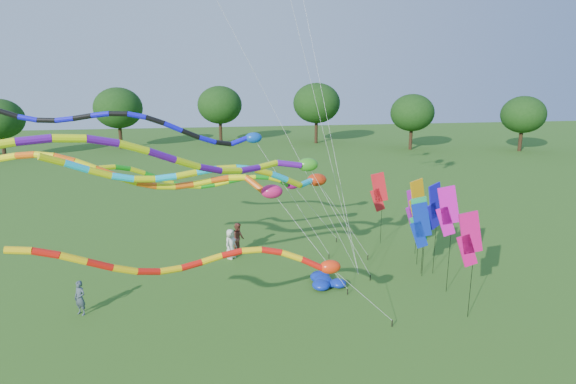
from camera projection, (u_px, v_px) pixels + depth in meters
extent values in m
plane|color=#255917|center=(331.00, 321.00, 20.68)|extent=(160.00, 160.00, 0.00)
cylinder|color=#382314|center=(520.00, 142.00, 65.92)|extent=(0.50, 0.50, 2.56)
ellipsoid|color=#15390F|center=(523.00, 118.00, 65.12)|extent=(5.41, 5.41, 4.60)
cylinder|color=#382314|center=(412.00, 136.00, 70.20)|extent=(0.50, 0.50, 3.19)
ellipsoid|color=#15390F|center=(414.00, 107.00, 69.21)|extent=(6.72, 6.72, 5.72)
cylinder|color=#382314|center=(316.00, 136.00, 71.95)|extent=(0.50, 0.50, 2.65)
ellipsoid|color=#15390F|center=(317.00, 113.00, 71.13)|extent=(5.59, 5.59, 4.75)
cylinder|color=#382314|center=(220.00, 134.00, 76.08)|extent=(0.50, 0.50, 2.38)
ellipsoid|color=#15390F|center=(219.00, 114.00, 75.34)|extent=(5.01, 5.01, 4.26)
cylinder|color=#382314|center=(120.00, 139.00, 69.50)|extent=(0.50, 0.50, 2.46)
ellipsoid|color=#15390F|center=(118.00, 117.00, 68.74)|extent=(5.19, 5.19, 4.42)
cylinder|color=#382314|center=(4.00, 147.00, 60.07)|extent=(0.50, 0.50, 3.10)
cylinder|color=black|center=(392.00, 323.00, 20.22)|extent=(0.05, 0.05, 0.30)
cylinder|color=silver|center=(362.00, 295.00, 19.46)|extent=(0.02, 0.02, 3.98)
ellipsoid|color=#FF330D|center=(330.00, 267.00, 18.73)|extent=(0.85, 0.54, 0.54)
cylinder|color=red|center=(312.00, 264.00, 18.57)|extent=(0.25, 0.25, 0.87)
cylinder|color=yellow|center=(292.00, 256.00, 18.44)|extent=(0.25, 0.25, 0.83)
cylinder|color=red|center=(272.00, 251.00, 18.31)|extent=(0.25, 0.25, 0.78)
cylinder|color=yellow|center=(252.00, 250.00, 18.17)|extent=(0.25, 0.25, 0.76)
cylinder|color=red|center=(232.00, 253.00, 17.99)|extent=(0.25, 0.25, 0.76)
cylinder|color=yellow|center=(212.00, 259.00, 17.77)|extent=(0.25, 0.25, 0.77)
cylinder|color=red|center=(192.00, 265.00, 17.48)|extent=(0.25, 0.25, 0.77)
cylinder|color=yellow|center=(171.00, 270.00, 17.13)|extent=(0.25, 0.25, 0.78)
cylinder|color=red|center=(149.00, 272.00, 16.72)|extent=(0.25, 0.25, 0.80)
cylinder|color=yellow|center=(125.00, 270.00, 16.27)|extent=(0.25, 0.25, 0.84)
cylinder|color=red|center=(100.00, 265.00, 15.82)|extent=(0.25, 0.25, 0.86)
cylinder|color=yellow|center=(73.00, 258.00, 15.40)|extent=(0.25, 0.25, 0.84)
cylinder|color=red|center=(46.00, 253.00, 15.05)|extent=(0.25, 0.25, 0.80)
cylinder|color=yellow|center=(18.00, 250.00, 14.78)|extent=(0.25, 0.25, 0.76)
cylinder|color=black|center=(348.00, 292.00, 23.17)|extent=(0.05, 0.05, 0.30)
cylinder|color=silver|center=(311.00, 242.00, 22.40)|extent=(0.02, 0.02, 6.12)
ellipsoid|color=#D4175C|center=(272.00, 191.00, 21.65)|extent=(1.00, 0.65, 0.65)
cylinder|color=#FF5E0D|center=(255.00, 184.00, 21.77)|extent=(0.29, 0.29, 1.10)
cylinder|color=#FFF20D|center=(237.00, 178.00, 21.91)|extent=(0.29, 0.29, 0.79)
cylinder|color=#FF5E0D|center=(220.00, 179.00, 21.84)|extent=(0.29, 0.29, 0.80)
cylinder|color=#FFF20D|center=(202.00, 182.00, 21.73)|extent=(0.29, 0.29, 0.81)
cylinder|color=#FF5E0D|center=(184.00, 185.00, 21.55)|extent=(0.29, 0.29, 0.81)
cylinder|color=#FFF20D|center=(166.00, 186.00, 21.31)|extent=(0.29, 0.29, 0.82)
cylinder|color=#FF5E0D|center=(147.00, 185.00, 21.02)|extent=(0.29, 0.29, 0.84)
cylinder|color=#FFF20D|center=(127.00, 180.00, 20.71)|extent=(0.29, 0.29, 0.88)
cylinder|color=#FF5E0D|center=(106.00, 172.00, 20.40)|extent=(0.29, 0.29, 0.89)
cylinder|color=#FFF20D|center=(85.00, 165.00, 20.15)|extent=(0.29, 0.29, 0.86)
cylinder|color=#FF5E0D|center=(65.00, 159.00, 19.97)|extent=(0.29, 0.29, 0.82)
cylinder|color=#FFF20D|center=(45.00, 155.00, 19.89)|extent=(0.29, 0.29, 0.80)
cylinder|color=#FF5E0D|center=(26.00, 155.00, 19.91)|extent=(0.29, 0.29, 0.80)
cylinder|color=#FFF20D|center=(8.00, 157.00, 20.01)|extent=(0.29, 0.29, 0.82)
cylinder|color=black|center=(370.00, 278.00, 24.76)|extent=(0.05, 0.05, 0.30)
cylinder|color=silver|center=(342.00, 224.00, 22.88)|extent=(0.02, 0.02, 7.43)
ellipsoid|color=#339B1C|center=(308.00, 165.00, 21.02)|extent=(0.92, 0.59, 0.59)
cylinder|color=#580D96|center=(289.00, 164.00, 20.73)|extent=(0.27, 0.27, 1.09)
cylinder|color=#D3EE0C|center=(268.00, 165.00, 20.32)|extent=(0.27, 0.27, 0.99)
cylinder|color=#580D96|center=(250.00, 169.00, 19.68)|extent=(0.27, 0.27, 0.99)
cylinder|color=#D3EE0C|center=(231.00, 171.00, 18.98)|extent=(0.27, 0.27, 1.00)
cylinder|color=#580D96|center=(210.00, 169.00, 18.24)|extent=(0.27, 0.27, 1.03)
cylinder|color=#D3EE0C|center=(187.00, 163.00, 17.49)|extent=(0.27, 0.27, 1.06)
cylinder|color=#580D96|center=(162.00, 156.00, 16.76)|extent=(0.27, 0.27, 1.06)
cylinder|color=#D3EE0C|center=(134.00, 147.00, 16.07)|extent=(0.27, 0.27, 1.04)
cylinder|color=#580D96|center=(103.00, 141.00, 15.47)|extent=(0.27, 0.27, 1.00)
cylinder|color=#D3EE0C|center=(69.00, 138.00, 14.95)|extent=(0.27, 0.27, 0.98)
cylinder|color=#580D96|center=(34.00, 140.00, 14.52)|extent=(0.27, 0.27, 0.99)
cylinder|color=black|center=(329.00, 256.00, 27.71)|extent=(0.05, 0.05, 0.30)
cylinder|color=silver|center=(293.00, 199.00, 26.34)|extent=(0.02, 0.02, 8.08)
ellipsoid|color=#0C45AE|center=(254.00, 138.00, 25.00)|extent=(0.87, 0.56, 0.56)
cylinder|color=#110EE2|center=(239.00, 141.00, 24.87)|extent=(0.25, 0.25, 0.88)
cylinder|color=black|center=(223.00, 143.00, 24.61)|extent=(0.25, 0.25, 0.86)
cylinder|color=#110EE2|center=(207.00, 140.00, 24.19)|extent=(0.25, 0.25, 0.89)
cylinder|color=black|center=(191.00, 134.00, 23.76)|extent=(0.25, 0.25, 0.92)
cylinder|color=#110EE2|center=(173.00, 127.00, 23.37)|extent=(0.25, 0.25, 0.91)
cylinder|color=black|center=(155.00, 120.00, 23.05)|extent=(0.25, 0.25, 0.88)
cylinder|color=#110EE2|center=(137.00, 116.00, 22.81)|extent=(0.25, 0.25, 0.84)
cylinder|color=black|center=(119.00, 114.00, 22.68)|extent=(0.25, 0.25, 0.83)
cylinder|color=#110EE2|center=(100.00, 115.00, 22.62)|extent=(0.25, 0.25, 0.85)
cylinder|color=black|center=(83.00, 117.00, 22.62)|extent=(0.25, 0.25, 0.86)
cylinder|color=#110EE2|center=(65.00, 120.00, 22.63)|extent=(0.25, 0.25, 0.85)
cylinder|color=black|center=(47.00, 120.00, 22.61)|extent=(0.25, 0.25, 0.84)
cylinder|color=#110EE2|center=(28.00, 118.00, 22.52)|extent=(0.25, 0.25, 0.85)
cylinder|color=black|center=(8.00, 114.00, 22.35)|extent=(0.25, 0.25, 0.88)
cylinder|color=black|center=(368.00, 258.00, 27.49)|extent=(0.05, 0.05, 0.30)
cylinder|color=silver|center=(344.00, 220.00, 26.01)|extent=(0.02, 0.02, 6.01)
ellipsoid|color=red|center=(317.00, 180.00, 24.56)|extent=(1.02, 0.66, 0.66)
cylinder|color=#0DC3EC|center=(306.00, 183.00, 24.01)|extent=(0.30, 0.30, 0.96)
cylinder|color=#CDD90B|center=(294.00, 183.00, 23.34)|extent=(0.30, 0.30, 0.96)
cylinder|color=#0DC3EC|center=(279.00, 177.00, 22.76)|extent=(0.30, 0.30, 0.95)
cylinder|color=#CDD90B|center=(263.00, 172.00, 22.25)|extent=(0.30, 0.30, 0.91)
cylinder|color=#0DC3EC|center=(245.00, 169.00, 21.83)|extent=(0.30, 0.30, 0.88)
cylinder|color=#CDD90B|center=(226.00, 168.00, 21.49)|extent=(0.30, 0.30, 0.88)
cylinder|color=#0DC3EC|center=(207.00, 171.00, 21.22)|extent=(0.30, 0.30, 0.89)
cylinder|color=#CDD90B|center=(186.00, 174.00, 20.98)|extent=(0.30, 0.30, 0.90)
cylinder|color=#0DC3EC|center=(166.00, 178.00, 20.74)|extent=(0.30, 0.30, 0.89)
cylinder|color=#CDD90B|center=(145.00, 179.00, 20.45)|extent=(0.30, 0.30, 0.88)
cylinder|color=#0DC3EC|center=(123.00, 178.00, 20.10)|extent=(0.30, 0.30, 0.90)
cylinder|color=#CDD90B|center=(100.00, 173.00, 19.66)|extent=(0.30, 0.30, 0.93)
cylinder|color=#0DC3EC|center=(76.00, 166.00, 19.14)|extent=(0.30, 0.30, 0.95)
cylinder|color=#CDD90B|center=(52.00, 160.00, 18.57)|extent=(0.30, 0.30, 0.94)
cylinder|color=black|center=(336.00, 240.00, 30.38)|extent=(0.05, 0.05, 0.30)
cylinder|color=silver|center=(315.00, 212.00, 29.13)|extent=(0.02, 0.02, 5.02)
ellipsoid|color=#940D62|center=(292.00, 184.00, 27.91)|extent=(0.85, 0.55, 0.55)
cylinder|color=#16A616|center=(284.00, 183.00, 27.29)|extent=(0.25, 0.25, 1.01)
cylinder|color=#F6FF0D|center=(274.00, 179.00, 26.66)|extent=(0.25, 0.25, 0.76)
cylinder|color=#16A616|center=(262.00, 177.00, 26.36)|extent=(0.25, 0.25, 0.73)
cylinder|color=#F6FF0D|center=(249.00, 178.00, 26.14)|extent=(0.25, 0.25, 0.74)
cylinder|color=#16A616|center=(235.00, 180.00, 25.98)|extent=(0.25, 0.25, 0.76)
cylinder|color=#F6FF0D|center=(222.00, 183.00, 25.84)|extent=(0.25, 0.25, 0.76)
cylinder|color=#16A616|center=(208.00, 186.00, 25.67)|extent=(0.25, 0.25, 0.74)
cylinder|color=#F6FF0D|center=(194.00, 186.00, 25.45)|extent=(0.25, 0.25, 0.73)
cylinder|color=#16A616|center=(180.00, 185.00, 25.15)|extent=(0.25, 0.25, 0.75)
cylinder|color=#F6FF0D|center=(166.00, 181.00, 24.77)|extent=(0.25, 0.25, 0.79)
cylinder|color=#16A616|center=(152.00, 176.00, 24.31)|extent=(0.25, 0.25, 0.81)
cylinder|color=#F6FF0D|center=(137.00, 171.00, 23.80)|extent=(0.25, 0.25, 0.79)
cylinder|color=#16A616|center=(122.00, 168.00, 23.26)|extent=(0.25, 0.25, 0.76)
cylinder|color=#F6FF0D|center=(107.00, 167.00, 22.74)|extent=(0.25, 0.25, 0.75)
cylinder|color=black|center=(358.00, 277.00, 24.87)|extent=(0.04, 0.04, 0.30)
cylinder|color=silver|center=(315.00, 97.00, 22.15)|extent=(0.01, 0.01, 18.69)
cylinder|color=black|center=(358.00, 277.00, 24.87)|extent=(0.04, 0.04, 0.30)
cylinder|color=silver|center=(232.00, 30.00, 19.90)|extent=(0.01, 0.01, 26.81)
cylinder|color=black|center=(358.00, 277.00, 24.87)|extent=(0.04, 0.04, 0.30)
cylinder|color=silver|center=(327.00, 115.00, 25.13)|extent=(0.01, 0.01, 16.83)
cylinder|color=black|center=(417.00, 224.00, 28.08)|extent=(0.02, 0.02, 3.68)
cube|color=purple|center=(415.00, 204.00, 27.73)|extent=(1.16, 0.21, 1.93)
cube|color=purple|center=(413.00, 217.00, 27.90)|extent=(1.01, 0.19, 1.51)
cylinder|color=black|center=(450.00, 243.00, 22.96)|extent=(0.02, 0.02, 4.98)
cube|color=#E70CB6|center=(449.00, 205.00, 22.53)|extent=(1.14, 0.35, 1.93)
cube|color=#E70CB6|center=(446.00, 221.00, 22.72)|extent=(1.00, 0.31, 1.51)
cylinder|color=black|center=(423.00, 239.00, 25.18)|extent=(0.02, 0.02, 3.91)
cube|color=green|center=(421.00, 214.00, 24.86)|extent=(1.15, 0.28, 1.93)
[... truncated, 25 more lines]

